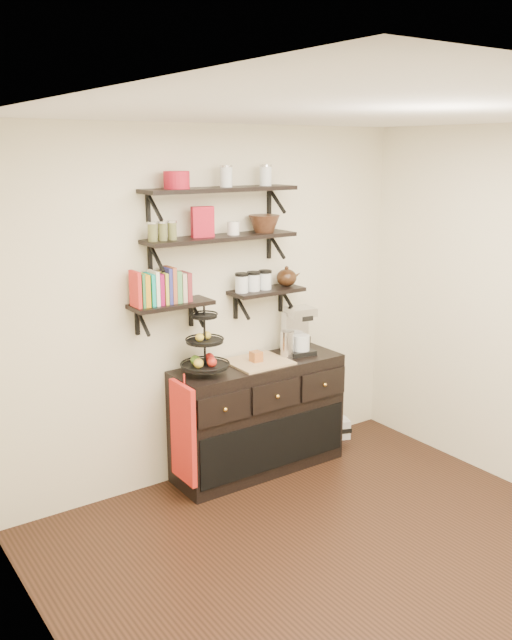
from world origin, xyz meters
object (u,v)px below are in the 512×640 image
object	(u,v)px
sideboard	(258,416)
fruit_stand	(205,350)
coffee_maker	(298,331)
radio	(331,428)

from	to	relation	value
sideboard	fruit_stand	xyz separation A→B (m)	(-0.48, 0.00, 0.63)
fruit_stand	coffee_maker	size ratio (longest dim) A/B	1.35
sideboard	coffee_maker	distance (m)	0.75
sideboard	coffee_maker	xyz separation A→B (m)	(0.41, 0.03, 0.63)
coffee_maker	radio	world-z (taller)	coffee_maker
sideboard	radio	xyz separation A→B (m)	(0.88, 0.13, -0.36)
sideboard	fruit_stand	world-z (taller)	fruit_stand
coffee_maker	fruit_stand	bearing A→B (deg)	-170.72
coffee_maker	radio	xyz separation A→B (m)	(0.47, 0.10, -0.99)
sideboard	fruit_stand	bearing A→B (deg)	179.53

